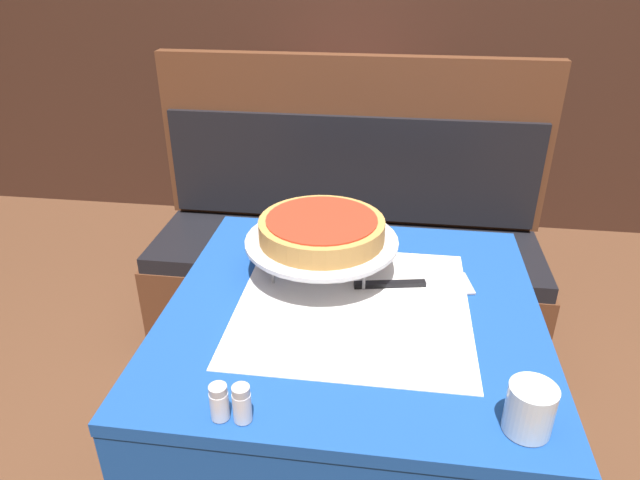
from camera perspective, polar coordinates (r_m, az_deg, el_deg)
The scene contains 11 objects.
dining_table_front at distance 1.38m, azimuth 3.19°, elevation -9.92°, with size 0.85×0.85×0.73m.
dining_table_rear at distance 2.75m, azimuth 2.13°, elevation 9.67°, with size 0.63×0.63×0.73m.
booth_bench at distance 2.29m, azimuth 2.55°, elevation -2.51°, with size 1.50×0.49×1.10m.
back_wall_panel at distance 3.13m, azimuth 6.95°, elevation 22.62°, with size 6.00×0.04×2.40m, color #3D2319.
pizza_pan_stand at distance 1.40m, azimuth 0.17°, elevation -0.25°, with size 0.38×0.38×0.10m.
deep_dish_pizza at distance 1.39m, azimuth 0.17°, elevation 1.12°, with size 0.31×0.31×0.06m.
pizza_server at distance 1.41m, azimuth 9.87°, elevation -4.35°, with size 0.29×0.11×0.01m.
water_glass_near at distance 1.06m, azimuth 20.25°, elevation -15.56°, with size 0.08×0.08×0.09m.
salt_shaker at distance 1.04m, azimuth -10.05°, elevation -15.67°, with size 0.03×0.03×0.07m.
pepper_shaker at distance 1.03m, azimuth -7.82°, elevation -15.90°, with size 0.03×0.03×0.07m.
condiment_caddy at distance 2.67m, azimuth 1.04°, elevation 12.64°, with size 0.12×0.12×0.14m.
Camera 1 is at (0.07, -1.09, 1.47)m, focal length 32.00 mm.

